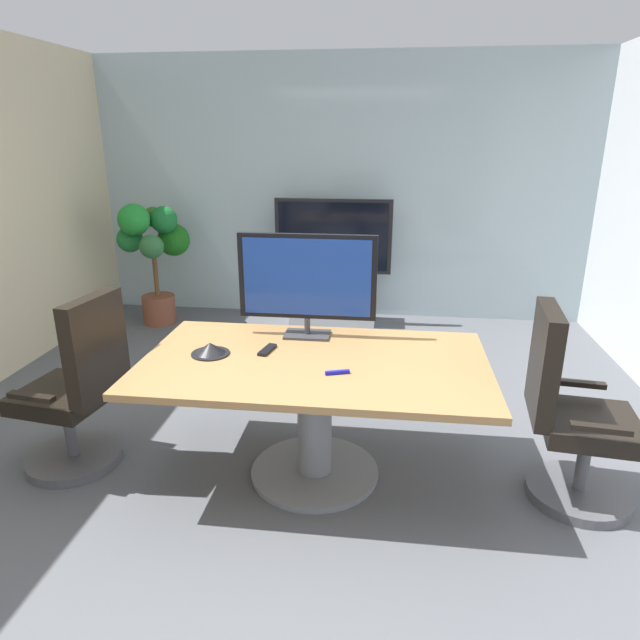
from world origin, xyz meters
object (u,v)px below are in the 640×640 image
(office_chair_right, at_px, (570,423))
(wall_display_unit, at_px, (333,282))
(tv_monitor, at_px, (307,280))
(potted_plant, at_px, (155,248))
(office_chair_left, at_px, (78,398))
(conference_phone, at_px, (210,349))
(conference_table, at_px, (315,391))
(remote_control, at_px, (267,350))

(office_chair_right, relative_size, wall_display_unit, 0.83)
(tv_monitor, bearing_deg, potted_plant, 131.53)
(office_chair_left, relative_size, office_chair_right, 1.00)
(office_chair_left, relative_size, tv_monitor, 1.30)
(potted_plant, height_order, conference_phone, potted_plant)
(wall_display_unit, bearing_deg, conference_table, -86.26)
(conference_phone, bearing_deg, wall_display_unit, 81.51)
(conference_phone, bearing_deg, remote_control, 14.73)
(office_chair_left, distance_m, wall_display_unit, 3.14)
(tv_monitor, distance_m, conference_phone, 0.71)
(potted_plant, distance_m, remote_control, 2.99)
(wall_display_unit, height_order, conference_phone, wall_display_unit)
(office_chair_right, bearing_deg, potted_plant, 59.26)
(wall_display_unit, xyz_separation_m, remote_control, (-0.10, -2.72, 0.31))
(wall_display_unit, distance_m, conference_phone, 2.85)
(office_chair_left, distance_m, remote_control, 1.16)
(office_chair_left, relative_size, potted_plant, 0.85)
(wall_display_unit, height_order, remote_control, wall_display_unit)
(conference_table, xyz_separation_m, wall_display_unit, (-0.18, 2.81, -0.10))
(tv_monitor, bearing_deg, office_chair_right, -15.58)
(conference_table, xyz_separation_m, conference_phone, (-0.60, 0.01, 0.22))
(tv_monitor, height_order, remote_control, tv_monitor)
(office_chair_left, distance_m, tv_monitor, 1.52)
(conference_table, distance_m, remote_control, 0.36)
(remote_control, bearing_deg, tv_monitor, 68.18)
(remote_control, bearing_deg, wall_display_unit, 99.47)
(conference_table, height_order, conference_phone, conference_phone)
(office_chair_left, bearing_deg, conference_table, 101.61)
(conference_table, distance_m, potted_plant, 3.25)
(wall_display_unit, xyz_separation_m, conference_phone, (-0.42, -2.80, 0.33))
(tv_monitor, xyz_separation_m, wall_display_unit, (-0.09, 2.42, -0.66))
(conference_table, height_order, tv_monitor, tv_monitor)
(wall_display_unit, bearing_deg, potted_plant, -171.69)
(potted_plant, relative_size, conference_phone, 5.81)
(conference_table, relative_size, potted_plant, 1.50)
(office_chair_left, bearing_deg, conference_phone, 104.82)
(tv_monitor, bearing_deg, conference_phone, -143.55)
(conference_table, height_order, remote_control, remote_control)
(office_chair_left, xyz_separation_m, wall_display_unit, (1.21, 2.89, -0.01))
(conference_table, bearing_deg, office_chair_right, -1.38)
(remote_control, bearing_deg, conference_table, -5.76)
(office_chair_right, height_order, tv_monitor, tv_monitor)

